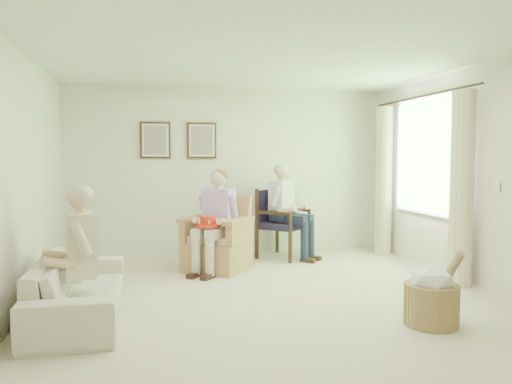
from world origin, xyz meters
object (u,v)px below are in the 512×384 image
wicker_armchair (217,246)px  wood_armchair (282,220)px  sofa (79,288)px  person_dark (285,204)px  hatbox (432,295)px  person_wicker (218,214)px  red_hat (208,223)px  person_sofa (76,247)px

wicker_armchair → wood_armchair: 1.31m
sofa → wicker_armchair: bearing=-42.5°
person_dark → hatbox: person_dark is taller
sofa → person_wicker: (1.57, 1.58, 0.49)m
person_wicker → person_dark: bearing=66.3°
wicker_armchair → red_hat: size_ratio=3.18×
person_dark → red_hat: size_ratio=4.44×
red_hat → sofa: bearing=-134.8°
person_wicker → person_dark: (1.10, 0.63, 0.05)m
wicker_armchair → hatbox: 3.10m
person_dark → red_hat: (-1.26, -0.79, -0.15)m
wicker_armchair → hatbox: bearing=-23.0°
person_wicker → hatbox: size_ratio=1.86×
person_wicker → hatbox: 3.02m
person_wicker → hatbox: person_wicker is taller
hatbox → person_sofa: bearing=165.5°
person_wicker → red_hat: (-0.15, -0.16, -0.10)m
red_hat → person_sofa: bearing=-132.2°
wicker_armchair → red_hat: (-0.15, -0.29, 0.36)m
sofa → hatbox: (3.14, -0.95, -0.00)m
wood_armchair → sofa: (-2.68, -2.38, -0.28)m
person_dark → red_hat: person_dark is taller
person_wicker → red_hat: 0.24m
hatbox → person_wicker: bearing=121.8°
person_dark → red_hat: bearing=167.4°
wood_armchair → person_dark: 0.31m
wood_armchair → hatbox: size_ratio=1.43×
wicker_armchair → person_sofa: person_sofa is taller
sofa → person_dark: size_ratio=1.39×
wicker_armchair → hatbox: wicker_armchair is taller
person_sofa → person_dark: bearing=120.3°
person_dark → hatbox: 3.25m
red_hat → wicker_armchair: bearing=61.8°
wood_armchair → person_dark: size_ratio=0.73×
sofa → red_hat: bearing=-44.8°
person_wicker → person_sofa: person_wicker is taller
wicker_armchair → person_dark: 1.31m
sofa → person_wicker: person_wicker is taller
person_sofa → sofa: bearing=169.0°
wood_armchair → sofa: wood_armchair is taller
person_wicker → person_sofa: 2.33m
sofa → person_dark: bearing=-50.4°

